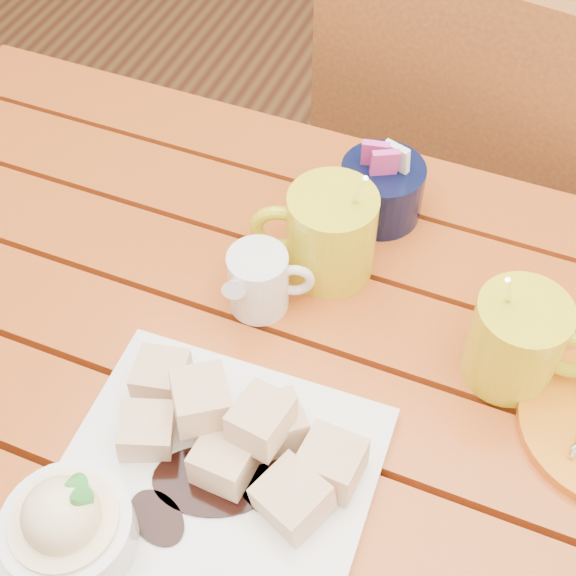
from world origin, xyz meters
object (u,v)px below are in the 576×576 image
at_px(coffee_mug_left, 328,233).
at_px(coffee_mug_right, 519,340).
at_px(table, 266,427).
at_px(dessert_plate, 177,496).
at_px(chair_far, 462,177).

bearing_deg(coffee_mug_left, coffee_mug_right, -30.44).
xyz_separation_m(table, coffee_mug_left, (0.01, 0.17, 0.17)).
bearing_deg(coffee_mug_right, dessert_plate, -135.82).
bearing_deg(dessert_plate, coffee_mug_right, 47.43).
distance_m(dessert_plate, chair_far, 0.83).
height_order(dessert_plate, chair_far, chair_far).
height_order(coffee_mug_left, coffee_mug_right, coffee_mug_left).
height_order(table, dessert_plate, dessert_plate).
xyz_separation_m(dessert_plate, chair_far, (0.10, 0.79, -0.26)).
distance_m(coffee_mug_right, chair_far, 0.60).
xyz_separation_m(coffee_mug_left, coffee_mug_right, (0.23, -0.06, -0.00)).
relative_size(table, chair_far, 1.27).
bearing_deg(table, dessert_plate, -94.15).
bearing_deg(dessert_plate, table, 85.85).
height_order(table, chair_far, chair_far).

